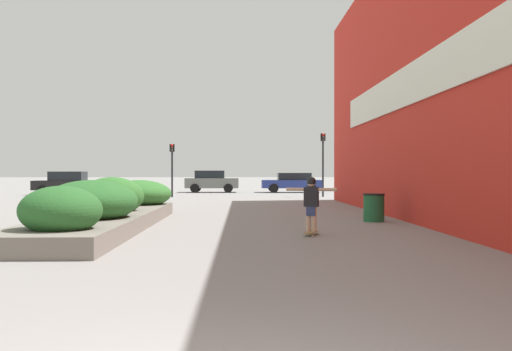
{
  "coord_description": "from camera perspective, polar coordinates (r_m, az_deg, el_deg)",
  "views": [
    {
      "loc": [
        0.0,
        -3.53,
        1.52
      ],
      "look_at": [
        0.58,
        19.49,
        1.36
      ],
      "focal_mm": 40.0,
      "sensor_mm": 36.0,
      "label": 1
    }
  ],
  "objects": [
    {
      "name": "traffic_light_left",
      "position": [
        34.1,
        -8.4,
        1.48
      ],
      "size": [
        0.28,
        0.3,
        3.15
      ],
      "color": "black",
      "rests_on": "ground_plane"
    },
    {
      "name": "traffic_light_right",
      "position": [
        34.46,
        6.71,
        2.14
      ],
      "size": [
        0.28,
        0.3,
        3.81
      ],
      "color": "black",
      "rests_on": "ground_plane"
    },
    {
      "name": "car_rightmost",
      "position": [
        41.94,
        15.4,
        -0.66
      ],
      "size": [
        4.21,
        1.92,
        1.42
      ],
      "rotation": [
        0.0,
        0.0,
        -1.57
      ],
      "color": "maroon",
      "rests_on": "ground_plane"
    },
    {
      "name": "car_leftmost",
      "position": [
        41.69,
        -4.47,
        -0.55
      ],
      "size": [
        3.85,
        2.04,
        1.59
      ],
      "rotation": [
        0.0,
        0.0,
        -1.57
      ],
      "color": "slate",
      "rests_on": "ground_plane"
    },
    {
      "name": "car_center_right",
      "position": [
        41.53,
        3.65,
        -0.65
      ],
      "size": [
        4.34,
        2.03,
        1.42
      ],
      "rotation": [
        0.0,
        0.0,
        1.57
      ],
      "color": "navy",
      "rests_on": "ground_plane"
    },
    {
      "name": "car_center_left",
      "position": [
        39.19,
        -18.45,
        -0.69
      ],
      "size": [
        3.92,
        1.88,
        1.52
      ],
      "rotation": [
        0.0,
        0.0,
        1.57
      ],
      "color": "black",
      "rests_on": "ground_plane"
    },
    {
      "name": "skateboarder",
      "position": [
        13.6,
        5.54,
        -2.3
      ],
      "size": [
        1.17,
        0.48,
        1.3
      ],
      "rotation": [
        0.0,
        0.0,
        -0.34
      ],
      "color": "tan",
      "rests_on": "skateboard"
    },
    {
      "name": "planter_box",
      "position": [
        15.91,
        -14.52,
        -3.05
      ],
      "size": [
        2.34,
        11.01,
        1.36
      ],
      "color": "slate",
      "rests_on": "ground_plane"
    },
    {
      "name": "building_wall_right",
      "position": [
        15.34,
        19.03,
        11.68
      ],
      "size": [
        0.67,
        32.71,
        9.06
      ],
      "color": "red",
      "rests_on": "ground_plane"
    },
    {
      "name": "trash_bin",
      "position": [
        17.67,
        11.69,
        -3.15
      ],
      "size": [
        0.65,
        0.65,
        0.85
      ],
      "color": "#1E5B33",
      "rests_on": "ground_plane"
    },
    {
      "name": "skateboard",
      "position": [
        13.66,
        5.54,
        -5.69
      ],
      "size": [
        0.46,
        0.8,
        0.09
      ],
      "rotation": [
        0.0,
        0.0,
        -0.34
      ],
      "color": "olive",
      "rests_on": "ground_plane"
    }
  ]
}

